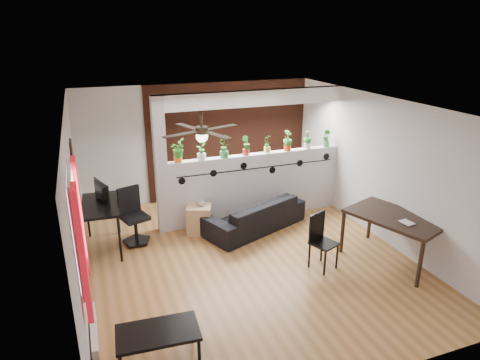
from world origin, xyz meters
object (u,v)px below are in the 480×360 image
object	(u,v)px
potted_plant_7	(326,137)
potted_plant_4	(267,143)
ceiling_fan	(202,133)
office_chair	(134,219)
dining_table	(395,221)
cube_shelf	(199,219)
cup	(201,203)
potted_plant_3	(246,145)
potted_plant_0	(178,150)
potted_plant_2	(224,145)
folding_chair	(320,236)
potted_plant_6	(307,139)
potted_plant_5	(288,140)
sofa	(255,215)
computer_desk	(100,208)
coffee_table	(158,334)
potted_plant_1	(201,147)

from	to	relation	value
potted_plant_7	potted_plant_4	bearing A→B (deg)	180.00
ceiling_fan	potted_plant_7	distance (m)	3.73
office_chair	dining_table	size ratio (longest dim) A/B	0.60
cube_shelf	cup	distance (m)	0.33
potted_plant_3	potted_plant_0	bearing A→B (deg)	180.00
potted_plant_2	folding_chair	distance (m)	2.59
potted_plant_6	folding_chair	world-z (taller)	potted_plant_6
office_chair	potted_plant_2	bearing A→B (deg)	8.75
potted_plant_5	sofa	distance (m)	1.66
potted_plant_0	potted_plant_2	size ratio (longest dim) A/B	0.94
sofa	folding_chair	distance (m)	1.74
potted_plant_2	potted_plant_3	size ratio (longest dim) A/B	1.21
computer_desk	folding_chair	bearing A→B (deg)	-29.61
office_chair	coffee_table	world-z (taller)	office_chair
folding_chair	office_chair	bearing A→B (deg)	144.88
ceiling_fan	folding_chair	xyz separation A→B (m)	(1.81, -0.39, -1.77)
potted_plant_3	office_chair	world-z (taller)	potted_plant_3
potted_plant_4	office_chair	world-z (taller)	potted_plant_4
potted_plant_4	computer_desk	world-z (taller)	potted_plant_4
potted_plant_1	potted_plant_2	bearing A→B (deg)	0.00
dining_table	potted_plant_7	bearing A→B (deg)	86.96
ceiling_fan	dining_table	distance (m)	3.50
potted_plant_4	sofa	distance (m)	1.45
dining_table	coffee_table	bearing A→B (deg)	-166.45
potted_plant_7	cup	world-z (taller)	potted_plant_7
potted_plant_4	potted_plant_6	size ratio (longest dim) A/B	0.94
potted_plant_7	potted_plant_1	bearing A→B (deg)	180.00
coffee_table	potted_plant_2	bearing A→B (deg)	60.25
sofa	folding_chair	xyz separation A→B (m)	(0.45, -1.66, 0.26)
office_chair	potted_plant_3	bearing A→B (deg)	7.04
potted_plant_1	folding_chair	bearing A→B (deg)	-58.58
ceiling_fan	cube_shelf	distance (m)	2.52
potted_plant_5	cube_shelf	world-z (taller)	potted_plant_5
potted_plant_0	dining_table	size ratio (longest dim) A/B	0.25
potted_plant_6	coffee_table	world-z (taller)	potted_plant_6
potted_plant_6	cup	xyz separation A→B (m)	(-2.38, -0.34, -0.95)
dining_table	cup	bearing A→B (deg)	142.11
ceiling_fan	potted_plant_6	bearing A→B (deg)	33.41
ceiling_fan	office_chair	xyz separation A→B (m)	(-0.91, 1.52, -1.87)
ceiling_fan	potted_plant_1	xyz separation A→B (m)	(0.47, 1.80, -0.73)
potted_plant_3	potted_plant_1	bearing A→B (deg)	180.00
potted_plant_4	office_chair	distance (m)	2.96
potted_plant_6	cup	size ratio (longest dim) A/B	2.95
potted_plant_0	computer_desk	bearing A→B (deg)	-166.98
potted_plant_5	potted_plant_6	bearing A→B (deg)	0.00
potted_plant_5	computer_desk	xyz separation A→B (m)	(-3.73, -0.34, -0.79)
sofa	computer_desk	world-z (taller)	computer_desk
sofa	coffee_table	distance (m)	3.76
cube_shelf	dining_table	bearing A→B (deg)	-17.49
potted_plant_4	potted_plant_6	distance (m)	0.90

